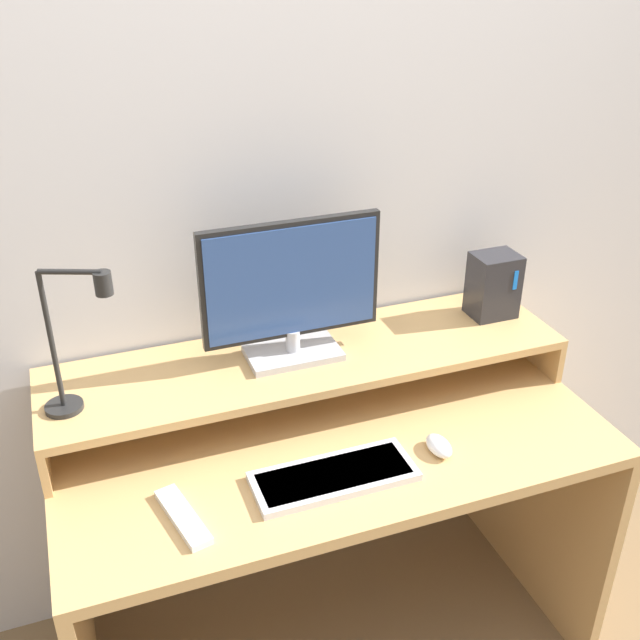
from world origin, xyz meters
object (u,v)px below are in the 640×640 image
keyboard (334,476)px  monitor (292,291)px  remote_control (183,517)px  desk_lamp (74,345)px  mouse (439,446)px  router_dock (493,285)px

keyboard → monitor: bearing=86.9°
monitor → remote_control: size_ratio=2.22×
desk_lamp → mouse: bearing=-19.5°
router_dock → keyboard: router_dock is taller
monitor → remote_control: bearing=-136.2°
keyboard → remote_control: 0.34m
keyboard → mouse: bearing=1.6°
monitor → keyboard: bearing=-93.1°
monitor → keyboard: 0.45m
remote_control → mouse: bearing=1.5°
desk_lamp → mouse: desk_lamp is taller
monitor → desk_lamp: size_ratio=1.29×
desk_lamp → remote_control: 0.43m
monitor → router_dock: (0.58, 0.02, -0.09)m
keyboard → remote_control: (-0.34, -0.01, -0.00)m
router_dock → mouse: bearing=-134.1°
keyboard → remote_control: size_ratio=1.82×
mouse → remote_control: bearing=-178.5°
mouse → remote_control: 0.60m
mouse → remote_control: (-0.60, -0.02, -0.01)m
desk_lamp → keyboard: 0.63m
monitor → router_dock: bearing=2.2°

